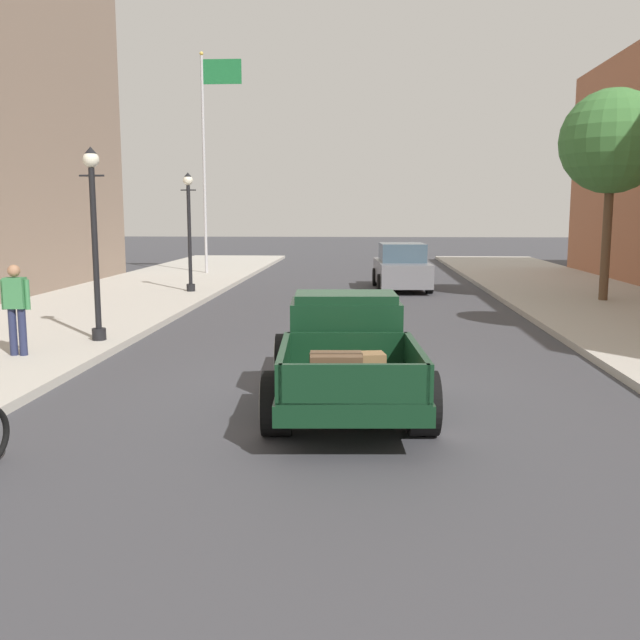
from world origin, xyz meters
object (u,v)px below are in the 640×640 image
flagpole (209,139)px  street_tree_second (612,142)px  pedestrian_sidewalk_left (16,304)px  street_lamp_near (94,229)px  car_background_grey (401,268)px  street_lamp_far (189,223)px  hotrod_truck_dark_green (345,350)px

flagpole → street_tree_second: size_ratio=1.50×
pedestrian_sidewalk_left → street_lamp_near: size_ratio=0.43×
pedestrian_sidewalk_left → street_tree_second: size_ratio=0.27×
street_lamp_near → pedestrian_sidewalk_left: bearing=-118.2°
car_background_grey → pedestrian_sidewalk_left: pedestrian_sidewalk_left is taller
street_lamp_near → flagpole: (-1.22, 16.38, 3.39)m
pedestrian_sidewalk_left → street_lamp_far: 10.80m
street_lamp_near → street_lamp_far: bearing=92.2°
street_lamp_far → street_tree_second: street_tree_second is taller
car_background_grey → pedestrian_sidewalk_left: bearing=-120.0°
street_lamp_near → flagpole: 16.77m
street_lamp_far → street_tree_second: (12.81, -1.55, 2.34)m
street_lamp_near → street_tree_second: bearing=31.1°
flagpole → hotrod_truck_dark_green: bearing=-72.6°
street_tree_second → hotrod_truck_dark_green: bearing=-122.8°
street_lamp_far → street_lamp_near: bearing=-87.8°
street_lamp_far → street_tree_second: 13.11m
street_tree_second → street_lamp_far: bearing=173.1°
street_tree_second → car_background_grey: bearing=145.8°
pedestrian_sidewalk_left → street_lamp_far: size_ratio=0.43×
hotrod_truck_dark_green → street_lamp_near: (-5.12, 3.87, 1.63)m
car_background_grey → flagpole: flagpole is taller
hotrod_truck_dark_green → car_background_grey: 15.41m
flagpole → street_lamp_far: bearing=-83.1°
pedestrian_sidewalk_left → flagpole: size_ratio=0.18×
hotrod_truck_dark_green → street_tree_second: size_ratio=0.82×
pedestrian_sidewalk_left → street_tree_second: street_tree_second is taller
hotrod_truck_dark_green → street_lamp_near: size_ratio=1.30×
street_lamp_far → flagpole: flagpole is taller
street_lamp_near → flagpole: bearing=94.3°
street_tree_second → pedestrian_sidewalk_left: bearing=-145.5°
pedestrian_sidewalk_left → street_lamp_far: (0.53, 10.71, 1.30)m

